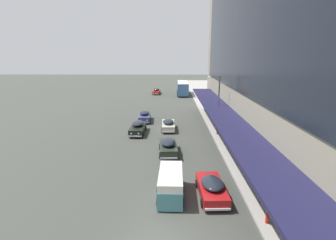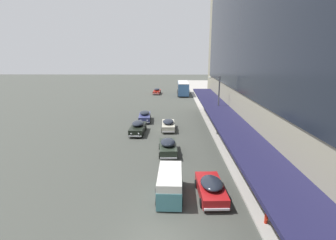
{
  "view_description": "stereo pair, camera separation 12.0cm",
  "coord_description": "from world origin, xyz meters",
  "px_view_note": "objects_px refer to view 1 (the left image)",
  "views": [
    {
      "loc": [
        0.62,
        -12.77,
        10.38
      ],
      "look_at": [
        0.29,
        21.82,
        1.54
      ],
      "focal_mm": 28.0,
      "sensor_mm": 36.0,
      "label": 1
    },
    {
      "loc": [
        0.74,
        -12.76,
        10.38
      ],
      "look_at": [
        0.29,
        21.82,
        1.54
      ],
      "focal_mm": 28.0,
      "sensor_mm": 36.0,
      "label": 2
    }
  ],
  "objects_px": {
    "sedan_second_mid": "(156,91)",
    "fire_hydrant": "(267,218)",
    "sedan_oncoming_front": "(168,125)",
    "street_lamp": "(217,101)",
    "sedan_oncoming_rear": "(145,116)",
    "transit_bus_kerbside_front": "(183,88)",
    "sedan_second_near": "(168,146)",
    "vw_van": "(171,182)",
    "sedan_lead_near": "(138,127)",
    "sedan_lead_mid": "(212,188)"
  },
  "relations": [
    {
      "from": "sedan_second_mid",
      "to": "fire_hydrant",
      "type": "xyz_separation_m",
      "value": [
        9.69,
        -54.12,
        -0.25
      ]
    },
    {
      "from": "sedan_oncoming_front",
      "to": "street_lamp",
      "type": "relative_size",
      "value": 0.61
    },
    {
      "from": "sedan_oncoming_rear",
      "to": "transit_bus_kerbside_front",
      "type": "bearing_deg",
      "value": 74.95
    },
    {
      "from": "sedan_second_near",
      "to": "sedan_second_mid",
      "type": "relative_size",
      "value": 0.93
    },
    {
      "from": "sedan_oncoming_rear",
      "to": "street_lamp",
      "type": "xyz_separation_m",
      "value": [
        9.99,
        -7.29,
        3.7
      ]
    },
    {
      "from": "street_lamp",
      "to": "sedan_oncoming_rear",
      "type": "bearing_deg",
      "value": 143.89
    },
    {
      "from": "transit_bus_kerbside_front",
      "to": "sedan_second_near",
      "type": "bearing_deg",
      "value": -94.72
    },
    {
      "from": "sedan_oncoming_front",
      "to": "vw_van",
      "type": "bearing_deg",
      "value": -88.9
    },
    {
      "from": "sedan_second_near",
      "to": "fire_hydrant",
      "type": "relative_size",
      "value": 6.56
    },
    {
      "from": "sedan_second_near",
      "to": "sedan_lead_near",
      "type": "distance_m",
      "value": 8.39
    },
    {
      "from": "sedan_second_near",
      "to": "sedan_second_mid",
      "type": "height_order",
      "value": "sedan_second_near"
    },
    {
      "from": "street_lamp",
      "to": "sedan_lead_mid",
      "type": "bearing_deg",
      "value": -100.71
    },
    {
      "from": "sedan_second_mid",
      "to": "street_lamp",
      "type": "distance_m",
      "value": 37.18
    },
    {
      "from": "sedan_lead_near",
      "to": "street_lamp",
      "type": "bearing_deg",
      "value": -4.39
    },
    {
      "from": "sedan_second_near",
      "to": "sedan_oncoming_rear",
      "type": "xyz_separation_m",
      "value": [
        -3.83,
        13.82,
        -0.03
      ]
    },
    {
      "from": "sedan_lead_near",
      "to": "sedan_second_near",
      "type": "bearing_deg",
      "value": -60.82
    },
    {
      "from": "sedan_lead_near",
      "to": "vw_van",
      "type": "bearing_deg",
      "value": -74.55
    },
    {
      "from": "sedan_oncoming_rear",
      "to": "sedan_lead_mid",
      "type": "bearing_deg",
      "value": -72.33
    },
    {
      "from": "fire_hydrant",
      "to": "sedan_second_near",
      "type": "bearing_deg",
      "value": 117.73
    },
    {
      "from": "sedan_lead_near",
      "to": "sedan_oncoming_rear",
      "type": "bearing_deg",
      "value": 87.75
    },
    {
      "from": "sedan_oncoming_rear",
      "to": "sedan_lead_near",
      "type": "xyz_separation_m",
      "value": [
        -0.26,
        -6.5,
        0.02
      ]
    },
    {
      "from": "sedan_second_mid",
      "to": "sedan_lead_near",
      "type": "height_order",
      "value": "sedan_lead_near"
    },
    {
      "from": "sedan_lead_mid",
      "to": "fire_hydrant",
      "type": "bearing_deg",
      "value": -48.28
    },
    {
      "from": "sedan_second_near",
      "to": "sedan_oncoming_front",
      "type": "distance_m",
      "value": 8.94
    },
    {
      "from": "sedan_second_near",
      "to": "sedan_oncoming_rear",
      "type": "bearing_deg",
      "value": 105.5
    },
    {
      "from": "vw_van",
      "to": "street_lamp",
      "type": "xyz_separation_m",
      "value": [
        5.89,
        14.98,
        3.39
      ]
    },
    {
      "from": "transit_bus_kerbside_front",
      "to": "vw_van",
      "type": "distance_m",
      "value": 49.06
    },
    {
      "from": "sedan_lead_mid",
      "to": "sedan_oncoming_rear",
      "type": "xyz_separation_m",
      "value": [
        -7.13,
        22.39,
        0.04
      ]
    },
    {
      "from": "fire_hydrant",
      "to": "transit_bus_kerbside_front",
      "type": "bearing_deg",
      "value": 93.16
    },
    {
      "from": "sedan_oncoming_rear",
      "to": "street_lamp",
      "type": "height_order",
      "value": "street_lamp"
    },
    {
      "from": "sedan_oncoming_rear",
      "to": "vw_van",
      "type": "bearing_deg",
      "value": -79.56
    },
    {
      "from": "transit_bus_kerbside_front",
      "to": "street_lamp",
      "type": "bearing_deg",
      "value": -85.27
    },
    {
      "from": "sedan_oncoming_front",
      "to": "fire_hydrant",
      "type": "xyz_separation_m",
      "value": [
        6.3,
        -20.81,
        -0.26
      ]
    },
    {
      "from": "sedan_second_near",
      "to": "sedan_second_mid",
      "type": "bearing_deg",
      "value": 94.68
    },
    {
      "from": "sedan_oncoming_rear",
      "to": "sedan_oncoming_front",
      "type": "height_order",
      "value": "sedan_oncoming_rear"
    },
    {
      "from": "sedan_lead_mid",
      "to": "street_lamp",
      "type": "height_order",
      "value": "street_lamp"
    },
    {
      "from": "sedan_second_mid",
      "to": "sedan_lead_near",
      "type": "relative_size",
      "value": 0.98
    },
    {
      "from": "sedan_oncoming_rear",
      "to": "sedan_lead_near",
      "type": "relative_size",
      "value": 0.95
    },
    {
      "from": "sedan_second_near",
      "to": "vw_van",
      "type": "height_order",
      "value": "vw_van"
    },
    {
      "from": "sedan_second_mid",
      "to": "sedan_lead_near",
      "type": "bearing_deg",
      "value": -91.04
    },
    {
      "from": "vw_van",
      "to": "street_lamp",
      "type": "distance_m",
      "value": 16.45
    },
    {
      "from": "sedan_second_near",
      "to": "fire_hydrant",
      "type": "height_order",
      "value": "sedan_second_near"
    },
    {
      "from": "sedan_oncoming_front",
      "to": "vw_van",
      "type": "height_order",
      "value": "vw_van"
    },
    {
      "from": "sedan_second_mid",
      "to": "street_lamp",
      "type": "height_order",
      "value": "street_lamp"
    },
    {
      "from": "sedan_oncoming_rear",
      "to": "sedan_lead_near",
      "type": "distance_m",
      "value": 6.51
    },
    {
      "from": "sedan_second_mid",
      "to": "sedan_oncoming_front",
      "type": "height_order",
      "value": "sedan_oncoming_front"
    },
    {
      "from": "transit_bus_kerbside_front",
      "to": "fire_hydrant",
      "type": "bearing_deg",
      "value": -86.84
    },
    {
      "from": "vw_van",
      "to": "street_lamp",
      "type": "bearing_deg",
      "value": 68.54
    },
    {
      "from": "sedan_oncoming_rear",
      "to": "fire_hydrant",
      "type": "bearing_deg",
      "value": -68.59
    },
    {
      "from": "sedan_lead_mid",
      "to": "sedan_oncoming_rear",
      "type": "bearing_deg",
      "value": 107.67
    }
  ]
}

